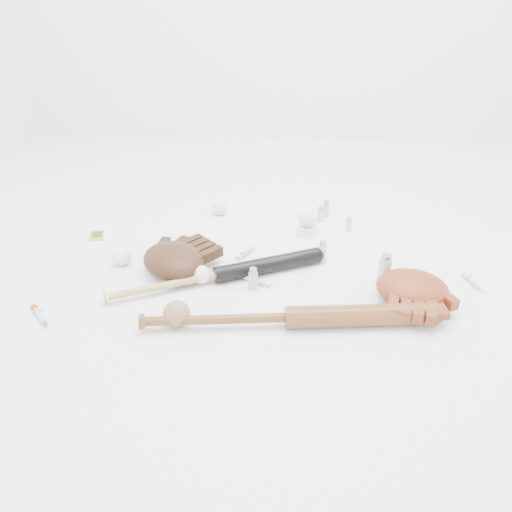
# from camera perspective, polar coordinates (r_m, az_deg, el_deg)

# --- Properties ---
(bat_dark) EXTENTS (0.75, 0.37, 0.06)m
(bat_dark) POSITION_cam_1_polar(r_m,az_deg,el_deg) (1.70, -4.45, -2.18)
(bat_dark) COLOR black
(bat_dark) RESTS_ON ground
(bat_wood) EXTENTS (0.94, 0.16, 0.07)m
(bat_wood) POSITION_cam_1_polar(r_m,az_deg,el_deg) (1.50, 3.75, -7.03)
(bat_wood) COLOR brown
(bat_wood) RESTS_ON ground
(glove_dark) EXTENTS (0.40, 0.40, 0.10)m
(glove_dark) POSITION_cam_1_polar(r_m,az_deg,el_deg) (1.76, -9.40, -0.45)
(glove_dark) COLOR #321C0E
(glove_dark) RESTS_ON ground
(glove_tan) EXTENTS (0.33, 0.33, 0.10)m
(glove_tan) POSITION_cam_1_polar(r_m,az_deg,el_deg) (1.68, 17.43, -3.53)
(glove_tan) COLOR maroon
(glove_tan) RESTS_ON ground
(trading_card) EXTENTS (0.07, 0.09, 0.00)m
(trading_card) POSITION_cam_1_polar(r_m,az_deg,el_deg) (2.09, -17.74, 2.20)
(trading_card) COLOR gold
(trading_card) RESTS_ON ground
(pedestal) EXTENTS (0.09, 0.09, 0.04)m
(pedestal) POSITION_cam_1_polar(r_m,az_deg,el_deg) (2.01, 5.81, 2.95)
(pedestal) COLOR white
(pedestal) RESTS_ON ground
(baseball_on_pedestal) EXTENTS (0.07, 0.07, 0.07)m
(baseball_on_pedestal) POSITION_cam_1_polar(r_m,az_deg,el_deg) (1.99, 5.89, 4.28)
(baseball_on_pedestal) COLOR white
(baseball_on_pedestal) RESTS_ON pedestal
(baseball_left) EXTENTS (0.07, 0.07, 0.07)m
(baseball_left) POSITION_cam_1_polar(r_m,az_deg,el_deg) (1.86, -15.10, -0.02)
(baseball_left) COLOR white
(baseball_left) RESTS_ON ground
(baseball_upper) EXTENTS (0.07, 0.07, 0.07)m
(baseball_upper) POSITION_cam_1_polar(r_m,az_deg,el_deg) (2.16, -4.20, 5.57)
(baseball_upper) COLOR white
(baseball_upper) RESTS_ON ground
(baseball_mid) EXTENTS (0.06, 0.06, 0.06)m
(baseball_mid) POSITION_cam_1_polar(r_m,az_deg,el_deg) (1.70, -6.24, -2.14)
(baseball_mid) COLOR white
(baseball_mid) RESTS_ON ground
(baseball_aged) EXTENTS (0.08, 0.08, 0.08)m
(baseball_aged) POSITION_cam_1_polar(r_m,az_deg,el_deg) (1.52, -9.06, -6.54)
(baseball_aged) COLOR olive
(baseball_aged) RESTS_ON ground
(syringe_0) EXTENTS (0.12, 0.13, 0.02)m
(syringe_0) POSITION_cam_1_polar(r_m,az_deg,el_deg) (1.68, -23.37, -6.44)
(syringe_0) COLOR #ADBCC6
(syringe_0) RESTS_ON ground
(syringe_1) EXTENTS (0.15, 0.09, 0.02)m
(syringe_1) POSITION_cam_1_polar(r_m,az_deg,el_deg) (1.71, -0.17, -2.83)
(syringe_1) COLOR #ADBCC6
(syringe_1) RESTS_ON ground
(syringe_2) EXTENTS (0.10, 0.15, 0.02)m
(syringe_2) POSITION_cam_1_polar(r_m,az_deg,el_deg) (1.87, -0.95, 0.55)
(syringe_2) COLOR #ADBCC6
(syringe_2) RESTS_ON ground
(syringe_3) EXTENTS (0.07, 0.14, 0.02)m
(syringe_3) POSITION_cam_1_polar(r_m,az_deg,el_deg) (1.85, 23.63, -2.83)
(syringe_3) COLOR #ADBCC6
(syringe_3) RESTS_ON ground
(vial_0) EXTENTS (0.03, 0.03, 0.07)m
(vial_0) POSITION_cam_1_polar(r_m,az_deg,el_deg) (2.15, 8.00, 5.38)
(vial_0) COLOR #B0B9C1
(vial_0) RESTS_ON ground
(vial_1) EXTENTS (0.02, 0.02, 0.06)m
(vial_1) POSITION_cam_1_polar(r_m,az_deg,el_deg) (2.06, 10.55, 3.60)
(vial_1) COLOR #B0B9C1
(vial_1) RESTS_ON ground
(vial_2) EXTENTS (0.03, 0.03, 0.08)m
(vial_2) POSITION_cam_1_polar(r_m,az_deg,el_deg) (1.83, 7.60, 0.53)
(vial_2) COLOR #B0B9C1
(vial_2) RESTS_ON ground
(vial_3) EXTENTS (0.04, 0.04, 0.10)m
(vial_3) POSITION_cam_1_polar(r_m,az_deg,el_deg) (1.75, 14.51, -1.30)
(vial_3) COLOR #B0B9C1
(vial_3) RESTS_ON ground
(vial_4) EXTENTS (0.03, 0.03, 0.08)m
(vial_4) POSITION_cam_1_polar(r_m,az_deg,el_deg) (1.66, -0.32, -2.59)
(vial_4) COLOR #B0B9C1
(vial_4) RESTS_ON ground
(vial_5) EXTENTS (0.03, 0.03, 0.07)m
(vial_5) POSITION_cam_1_polar(r_m,az_deg,el_deg) (2.11, 7.36, 4.79)
(vial_5) COLOR #B0B9C1
(vial_5) RESTS_ON ground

